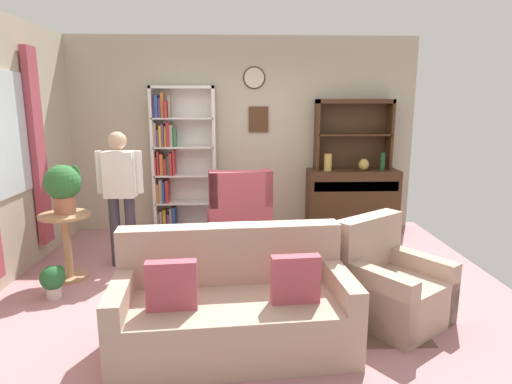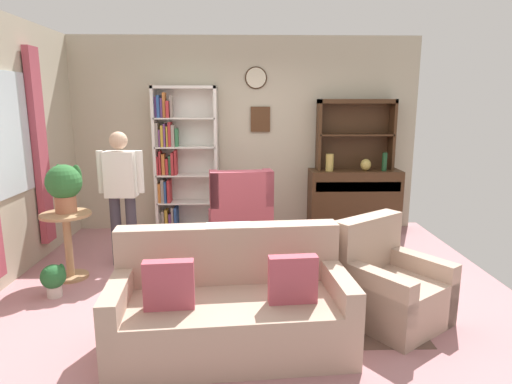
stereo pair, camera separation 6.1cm
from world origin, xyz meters
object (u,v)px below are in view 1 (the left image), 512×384
object	(u,v)px
armchair_floral	(390,287)
couch_floral	(233,308)
book_stack	(259,253)
vase_round	(364,165)
bookshelf	(179,161)
plant_stand	(67,239)
bottle_wine	(382,162)
potted_plant_small	(53,279)
sideboard	(352,197)
potted_plant_large	(63,185)
wingback_chair	(239,219)
vase_tall	(328,162)
coffee_table	(264,265)
person_reading	(120,189)
sideboard_hutch	(353,125)

from	to	relation	value
armchair_floral	couch_floral	bearing A→B (deg)	-164.45
book_stack	vase_round	bearing A→B (deg)	52.72
bookshelf	plant_stand	bearing A→B (deg)	-119.52
bottle_wine	potted_plant_small	world-z (taller)	bottle_wine
couch_floral	plant_stand	world-z (taller)	couch_floral
sideboard	plant_stand	xyz separation A→B (m)	(-3.49, -1.64, -0.06)
bottle_wine	plant_stand	distance (m)	4.22
vase_round	potted_plant_large	distance (m)	3.93
bookshelf	couch_floral	world-z (taller)	bookshelf
bookshelf	wingback_chair	size ratio (longest dim) A/B	2.00
armchair_floral	book_stack	xyz separation A→B (m)	(-1.13, 0.46, 0.17)
wingback_chair	potted_plant_large	bearing A→B (deg)	-153.62
bookshelf	potted_plant_small	distance (m)	2.54
plant_stand	vase_tall	bearing A→B (deg)	26.65
sideboard	bottle_wine	bearing A→B (deg)	-12.89
potted_plant_large	potted_plant_small	xyz separation A→B (m)	(0.03, -0.52, -0.83)
sideboard	potted_plant_large	bearing A→B (deg)	-155.63
vase_round	armchair_floral	size ratio (longest dim) A/B	0.16
vase_tall	coffee_table	size ratio (longest dim) A/B	0.30
couch_floral	armchair_floral	xyz separation A→B (m)	(1.37, 0.38, -0.02)
sideboard	potted_plant_small	xyz separation A→B (m)	(-3.47, -2.11, -0.32)
person_reading	vase_tall	bearing A→B (deg)	24.19
sideboard_hutch	vase_tall	world-z (taller)	sideboard_hutch
potted_plant_small	coffee_table	distance (m)	2.06
wingback_chair	armchair_floral	bearing A→B (deg)	-55.92
coffee_table	person_reading	bearing A→B (deg)	148.42
couch_floral	coffee_table	xyz separation A→B (m)	(0.29, 0.78, 0.04)
potted_plant_large	coffee_table	bearing A→B (deg)	-17.08
couch_floral	book_stack	world-z (taller)	couch_floral
vase_tall	bottle_wine	size ratio (longest dim) A/B	0.93
armchair_floral	plant_stand	size ratio (longest dim) A/B	1.47
couch_floral	book_stack	bearing A→B (deg)	74.29
wingback_chair	plant_stand	size ratio (longest dim) A/B	1.44
bookshelf	wingback_chair	xyz separation A→B (m)	(0.86, -0.76, -0.66)
vase_round	bottle_wine	world-z (taller)	bottle_wine
bookshelf	vase_tall	xyz separation A→B (m)	(2.13, -0.16, -0.00)
couch_floral	sideboard_hutch	bearing A→B (deg)	61.31
sideboard	book_stack	world-z (taller)	sideboard
vase_tall	armchair_floral	bearing A→B (deg)	-88.82
armchair_floral	potted_plant_large	size ratio (longest dim) A/B	2.09
plant_stand	person_reading	bearing A→B (deg)	37.98
bookshelf	wingback_chair	bearing A→B (deg)	-41.28
vase_tall	potted_plant_small	xyz separation A→B (m)	(-3.08, -2.03, -0.85)
vase_round	couch_floral	xyz separation A→B (m)	(-1.83, -2.94, -0.69)
couch_floral	bookshelf	bearing A→B (deg)	104.78
coffee_table	potted_plant_small	bearing A→B (deg)	176.71
coffee_table	book_stack	size ratio (longest dim) A/B	3.60
bookshelf	potted_plant_large	xyz separation A→B (m)	(-0.98, -1.67, -0.02)
sideboard	person_reading	distance (m)	3.27
sideboard_hutch	bottle_wine	world-z (taller)	sideboard_hutch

